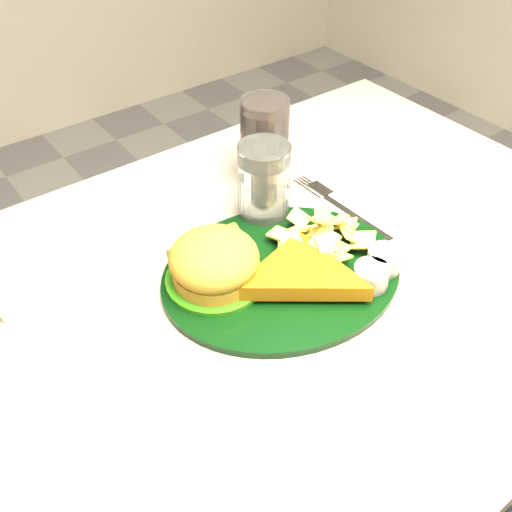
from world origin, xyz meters
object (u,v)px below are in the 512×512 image
(table, at_px, (263,427))
(water_glass, at_px, (264,183))
(dinner_plate, at_px, (283,255))
(fork_napkin, at_px, (352,215))
(cola_glass, at_px, (265,142))

(table, height_order, water_glass, water_glass)
(dinner_plate, bearing_deg, fork_napkin, 24.49)
(dinner_plate, distance_m, cola_glass, 0.25)
(table, relative_size, dinner_plate, 3.40)
(fork_napkin, bearing_deg, water_glass, 139.64)
(table, height_order, cola_glass, cola_glass)
(table, distance_m, dinner_plate, 0.42)
(table, bearing_deg, fork_napkin, 9.87)
(table, xyz_separation_m, dinner_plate, (0.03, -0.00, 0.41))
(table, distance_m, fork_napkin, 0.43)
(dinner_plate, xyz_separation_m, water_glass, (0.06, 0.13, 0.03))
(fork_napkin, bearing_deg, dinner_plate, -169.34)
(water_glass, distance_m, cola_glass, 0.11)
(dinner_plate, relative_size, cola_glass, 2.33)
(table, xyz_separation_m, water_glass, (0.09, 0.13, 0.44))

